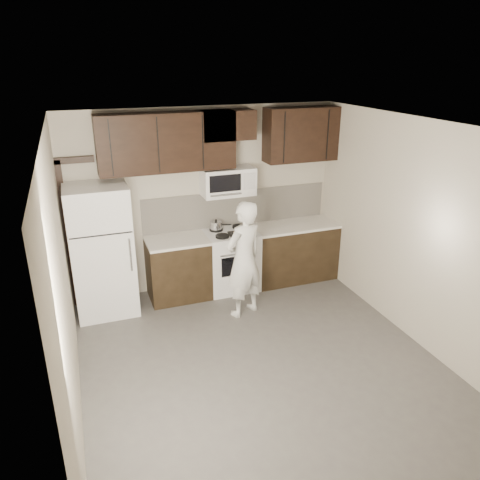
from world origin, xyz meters
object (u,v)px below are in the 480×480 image
stove (231,260)px  refrigerator (102,251)px  person (244,259)px  microwave (228,182)px

stove → refrigerator: 1.90m
refrigerator → person: 1.91m
person → microwave: bearing=-118.2°
microwave → person: (-0.08, -0.90, -0.84)m
stove → person: size_ratio=0.58×
microwave → refrigerator: bearing=-174.9°
stove → microwave: (-0.00, 0.12, 1.19)m
refrigerator → stove: bearing=1.5°
microwave → person: 1.23m
stove → person: 0.86m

